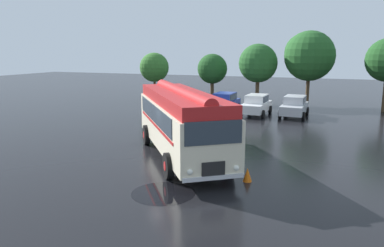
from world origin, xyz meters
name	(u,v)px	position (x,y,z in m)	size (l,w,h in m)	color
ground_plane	(181,161)	(0.00, 0.00, 0.00)	(120.00, 120.00, 0.00)	black
vintage_bus	(181,119)	(-0.31, 0.81, 1.89)	(7.99, 9.54, 3.49)	beige
car_near_left	(192,103)	(-4.78, 13.63, 0.85)	(2.19, 4.31, 1.66)	silver
car_mid_left	(224,102)	(-2.21, 14.79, 0.85)	(2.05, 4.25, 1.66)	navy
car_mid_right	(256,105)	(0.62, 14.41, 0.85)	(2.11, 4.27, 1.66)	silver
car_far_right	(294,106)	(3.63, 14.70, 0.85)	(2.07, 4.26, 1.66)	#B7BABF
tree_far_left	(154,67)	(-11.55, 20.00, 3.45)	(3.08, 3.08, 5.01)	#4C3823
tree_left_of_centre	(212,69)	(-5.34, 20.69, 3.38)	(3.02, 3.02, 4.90)	#4C3823
tree_centre	(258,63)	(-0.49, 20.13, 4.06)	(3.68, 3.68, 5.87)	#4C3823
tree_right_of_centre	(308,55)	(3.92, 21.22, 4.81)	(4.68, 4.67, 7.05)	#4C3823
traffic_cone	(247,175)	(3.60, -1.57, 0.28)	(0.36, 0.36, 0.55)	orange
puddle_patch	(163,193)	(0.99, -3.98, 0.00)	(2.37, 2.37, 0.01)	black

